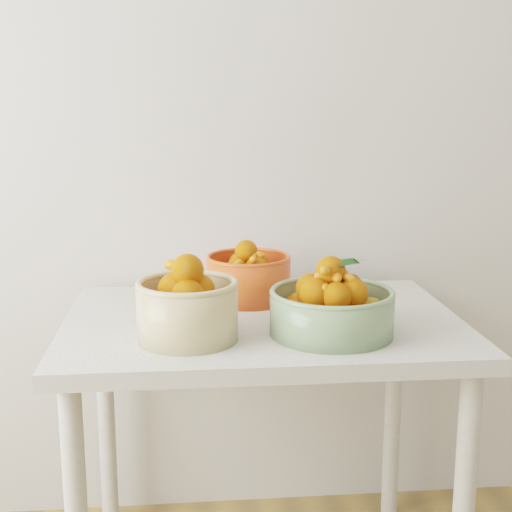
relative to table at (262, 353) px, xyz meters
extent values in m
cube|color=silver|center=(0.20, 0.40, 0.70)|extent=(4.00, 0.04, 2.70)
cube|color=silver|center=(0.00, 0.00, 0.08)|extent=(1.00, 0.70, 0.04)
cylinder|color=silver|center=(0.44, -0.29, -0.30)|extent=(0.05, 0.05, 0.71)
cylinder|color=silver|center=(-0.44, 0.29, -0.30)|extent=(0.05, 0.05, 0.71)
cylinder|color=silver|center=(0.44, 0.29, -0.30)|extent=(0.05, 0.05, 0.71)
cylinder|color=tan|center=(-0.19, -0.15, 0.16)|extent=(0.31, 0.31, 0.13)
torus|color=tan|center=(-0.19, -0.15, 0.23)|extent=(0.31, 0.31, 0.02)
sphere|color=#D1660C|center=(-0.13, -0.15, 0.15)|extent=(0.07, 0.07, 0.07)
sphere|color=#E95A00|center=(-0.17, -0.10, 0.15)|extent=(0.08, 0.08, 0.08)
sphere|color=#E95A00|center=(-0.24, -0.12, 0.15)|extent=(0.08, 0.08, 0.08)
sphere|color=#E95A00|center=(-0.24, -0.19, 0.15)|extent=(0.07, 0.07, 0.07)
sphere|color=#E95A00|center=(-0.17, -0.21, 0.15)|extent=(0.08, 0.08, 0.08)
sphere|color=#E95A00|center=(-0.19, -0.15, 0.15)|extent=(0.08, 0.08, 0.08)
sphere|color=#E95A00|center=(-0.16, -0.14, 0.21)|extent=(0.07, 0.07, 0.07)
sphere|color=#E95A00|center=(-0.22, -0.14, 0.21)|extent=(0.08, 0.08, 0.08)
sphere|color=#E95A00|center=(-0.19, -0.19, 0.21)|extent=(0.07, 0.07, 0.07)
sphere|color=#E95A00|center=(-0.19, -0.15, 0.26)|extent=(0.07, 0.07, 0.07)
ellipsoid|color=orange|center=(-0.19, -0.15, 0.23)|extent=(0.05, 0.04, 0.04)
ellipsoid|color=orange|center=(-0.18, -0.16, 0.23)|extent=(0.05, 0.05, 0.03)
ellipsoid|color=orange|center=(-0.23, -0.12, 0.27)|extent=(0.05, 0.05, 0.03)
cylinder|color=gray|center=(0.15, -0.15, 0.15)|extent=(0.37, 0.37, 0.10)
torus|color=gray|center=(0.15, -0.15, 0.20)|extent=(0.37, 0.37, 0.01)
sphere|color=#D1660C|center=(0.24, -0.14, 0.14)|extent=(0.08, 0.08, 0.08)
sphere|color=#E95A00|center=(0.22, -0.08, 0.14)|extent=(0.07, 0.07, 0.07)
sphere|color=#E95A00|center=(0.15, -0.05, 0.14)|extent=(0.07, 0.07, 0.07)
sphere|color=#E95A00|center=(0.08, -0.08, 0.14)|extent=(0.07, 0.07, 0.07)
sphere|color=#E95A00|center=(0.06, -0.15, 0.14)|extent=(0.08, 0.08, 0.08)
sphere|color=#E95A00|center=(0.08, -0.21, 0.14)|extent=(0.07, 0.07, 0.07)
sphere|color=#E95A00|center=(0.14, -0.24, 0.14)|extent=(0.07, 0.07, 0.07)
sphere|color=#E95A00|center=(0.21, -0.21, 0.14)|extent=(0.07, 0.07, 0.07)
sphere|color=#E95A00|center=(0.15, -0.15, 0.14)|extent=(0.07, 0.07, 0.07)
sphere|color=#E95A00|center=(0.19, -0.12, 0.20)|extent=(0.07, 0.07, 0.07)
sphere|color=#E95A00|center=(0.15, -0.09, 0.20)|extent=(0.08, 0.08, 0.08)
sphere|color=#E95A00|center=(0.10, -0.12, 0.20)|extent=(0.07, 0.07, 0.07)
sphere|color=#E95A00|center=(0.10, -0.17, 0.20)|extent=(0.08, 0.08, 0.08)
sphere|color=#E95A00|center=(0.15, -0.20, 0.20)|extent=(0.07, 0.07, 0.07)
sphere|color=#E95A00|center=(0.19, -0.17, 0.20)|extent=(0.07, 0.07, 0.07)
sphere|color=#E95A00|center=(0.14, -0.15, 0.25)|extent=(0.07, 0.07, 0.07)
ellipsoid|color=orange|center=(0.12, -0.19, 0.22)|extent=(0.04, 0.05, 0.03)
ellipsoid|color=orange|center=(0.13, -0.15, 0.25)|extent=(0.04, 0.04, 0.03)
ellipsoid|color=orange|center=(0.15, -0.13, 0.23)|extent=(0.03, 0.04, 0.03)
ellipsoid|color=orange|center=(0.17, -0.14, 0.24)|extent=(0.04, 0.03, 0.03)
ellipsoid|color=orange|center=(0.18, -0.17, 0.24)|extent=(0.05, 0.04, 0.04)
ellipsoid|color=orange|center=(0.16, -0.13, 0.23)|extent=(0.04, 0.04, 0.03)
ellipsoid|color=orange|center=(0.14, -0.08, 0.22)|extent=(0.03, 0.04, 0.03)
ellipsoid|color=orange|center=(0.12, -0.19, 0.26)|extent=(0.04, 0.04, 0.03)
ellipsoid|color=orange|center=(0.12, -0.15, 0.24)|extent=(0.04, 0.03, 0.03)
ellipsoid|color=orange|center=(0.14, -0.15, 0.24)|extent=(0.04, 0.04, 0.04)
ellipsoid|color=orange|center=(0.15, -0.18, 0.24)|extent=(0.03, 0.04, 0.03)
cylinder|color=#F0431A|center=(-0.02, 0.17, 0.16)|extent=(0.28, 0.28, 0.12)
torus|color=#F0431A|center=(-0.02, 0.17, 0.22)|extent=(0.29, 0.29, 0.01)
sphere|color=#E95A00|center=(0.05, 0.17, 0.14)|extent=(0.07, 0.07, 0.07)
sphere|color=#E95A00|center=(0.01, 0.23, 0.14)|extent=(0.07, 0.07, 0.07)
sphere|color=#E95A00|center=(-0.05, 0.23, 0.14)|extent=(0.06, 0.06, 0.06)
sphere|color=#E95A00|center=(-0.09, 0.17, 0.14)|extent=(0.06, 0.06, 0.06)
sphere|color=#E95A00|center=(-0.06, 0.11, 0.14)|extent=(0.07, 0.07, 0.07)
sphere|color=#E95A00|center=(0.01, 0.11, 0.14)|extent=(0.07, 0.07, 0.07)
sphere|color=#E95A00|center=(-0.02, 0.17, 0.14)|extent=(0.06, 0.06, 0.06)
sphere|color=#E95A00|center=(0.01, 0.19, 0.19)|extent=(0.06, 0.06, 0.06)
sphere|color=#E95A00|center=(-0.04, 0.20, 0.19)|extent=(0.07, 0.07, 0.07)
sphere|color=#E95A00|center=(-0.05, 0.15, 0.19)|extent=(0.06, 0.06, 0.06)
sphere|color=#E95A00|center=(0.00, 0.14, 0.19)|extent=(0.07, 0.07, 0.07)
sphere|color=#E95A00|center=(-0.03, 0.18, 0.23)|extent=(0.06, 0.06, 0.06)
ellipsoid|color=orange|center=(0.00, 0.13, 0.20)|extent=(0.04, 0.04, 0.04)
ellipsoid|color=orange|center=(-0.01, 0.12, 0.22)|extent=(0.03, 0.04, 0.03)
ellipsoid|color=orange|center=(-0.02, 0.17, 0.24)|extent=(0.04, 0.04, 0.03)
ellipsoid|color=orange|center=(0.01, 0.16, 0.22)|extent=(0.04, 0.04, 0.03)
ellipsoid|color=orange|center=(-0.05, 0.13, 0.21)|extent=(0.04, 0.04, 0.03)
ellipsoid|color=orange|center=(-0.02, 0.20, 0.24)|extent=(0.03, 0.04, 0.04)
ellipsoid|color=orange|center=(-0.04, 0.18, 0.21)|extent=(0.04, 0.03, 0.03)
ellipsoid|color=orange|center=(-0.02, 0.18, 0.21)|extent=(0.04, 0.04, 0.03)
ellipsoid|color=orange|center=(-0.02, 0.18, 0.23)|extent=(0.03, 0.04, 0.03)
ellipsoid|color=orange|center=(-0.01, 0.16, 0.22)|extent=(0.04, 0.04, 0.04)
ellipsoid|color=orange|center=(-0.02, 0.17, 0.23)|extent=(0.04, 0.04, 0.03)
ellipsoid|color=orange|center=(0.00, 0.18, 0.21)|extent=(0.04, 0.03, 0.03)
ellipsoid|color=orange|center=(0.00, 0.16, 0.22)|extent=(0.04, 0.03, 0.03)
camera|label=1|loc=(-0.18, -1.73, 0.63)|focal=50.00mm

